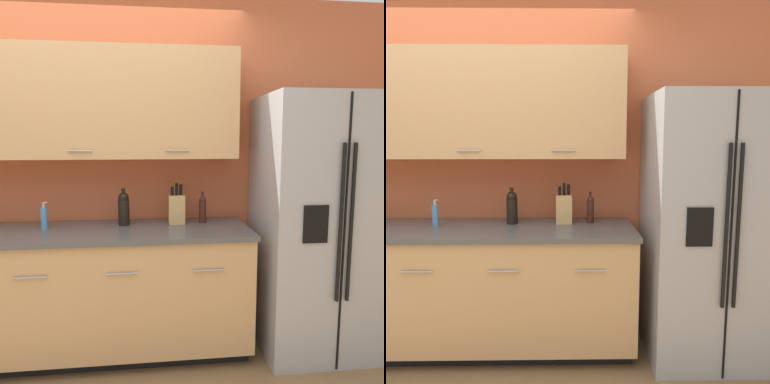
% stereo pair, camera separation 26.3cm
% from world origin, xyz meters
% --- Properties ---
extents(wall_back, '(10.00, 0.39, 2.60)m').
position_xyz_m(wall_back, '(0.02, 1.16, 1.44)').
color(wall_back, '#BC5B38').
rests_on(wall_back, ground_plane).
extents(counter_unit, '(2.32, 0.64, 0.92)m').
position_xyz_m(counter_unit, '(0.07, 0.87, 0.47)').
color(counter_unit, black).
rests_on(counter_unit, ground_plane).
extents(refrigerator, '(0.86, 0.75, 1.84)m').
position_xyz_m(refrigerator, '(1.75, 0.82, 0.92)').
color(refrigerator, '#9E9EA0').
rests_on(refrigerator, ground_plane).
extents(knife_block, '(0.12, 0.11, 0.30)m').
position_xyz_m(knife_block, '(0.72, 0.99, 1.04)').
color(knife_block, tan).
rests_on(knife_block, counter_unit).
extents(wine_bottle, '(0.08, 0.08, 0.27)m').
position_xyz_m(wine_bottle, '(0.34, 0.97, 1.05)').
color(wine_bottle, black).
rests_on(wine_bottle, counter_unit).
extents(soap_dispenser, '(0.05, 0.04, 0.19)m').
position_xyz_m(soap_dispenser, '(-0.20, 0.90, 1.00)').
color(soap_dispenser, '#4C7FB2').
rests_on(soap_dispenser, counter_unit).
extents(oil_bottle, '(0.05, 0.05, 0.23)m').
position_xyz_m(oil_bottle, '(0.92, 0.99, 1.03)').
color(oil_bottle, '#3D1914').
rests_on(oil_bottle, counter_unit).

